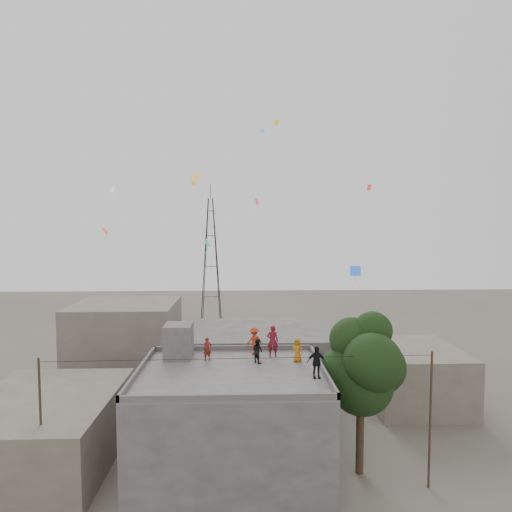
{
  "coord_description": "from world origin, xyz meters",
  "views": [
    {
      "loc": [
        0.6,
        -22.58,
        13.88
      ],
      "look_at": [
        1.39,
        1.83,
        12.21
      ],
      "focal_mm": 30.0,
      "sensor_mm": 36.0,
      "label": 1
    }
  ],
  "objects_px": {
    "person_red_adult": "(273,341)",
    "person_dark_adult": "(316,362)",
    "stair_head_box": "(179,341)",
    "tree": "(364,366)",
    "transmission_tower": "(211,260)"
  },
  "relations": [
    {
      "from": "person_red_adult",
      "to": "tree",
      "type": "bearing_deg",
      "value": 161.84
    },
    {
      "from": "transmission_tower",
      "to": "person_red_adult",
      "type": "relative_size",
      "value": 10.6
    },
    {
      "from": "transmission_tower",
      "to": "person_red_adult",
      "type": "xyz_separation_m",
      "value": [
        6.41,
        -37.42,
        -2.02
      ]
    },
    {
      "from": "stair_head_box",
      "to": "person_dark_adult",
      "type": "relative_size",
      "value": 1.21
    },
    {
      "from": "tree",
      "to": "person_red_adult",
      "type": "distance_m",
      "value": 5.42
    },
    {
      "from": "tree",
      "to": "person_dark_adult",
      "type": "xyz_separation_m",
      "value": [
        -2.97,
        -1.74,
        0.83
      ]
    },
    {
      "from": "transmission_tower",
      "to": "stair_head_box",
      "type": "bearing_deg",
      "value": -88.77
    },
    {
      "from": "stair_head_box",
      "to": "tree",
      "type": "height_order",
      "value": "tree"
    },
    {
      "from": "tree",
      "to": "person_red_adult",
      "type": "height_order",
      "value": "tree"
    },
    {
      "from": "stair_head_box",
      "to": "tree",
      "type": "bearing_deg",
      "value": -10.74
    },
    {
      "from": "transmission_tower",
      "to": "person_dark_adult",
      "type": "xyz_separation_m",
      "value": [
        8.4,
        -41.14,
        -2.14
      ]
    },
    {
      "from": "transmission_tower",
      "to": "person_dark_adult",
      "type": "height_order",
      "value": "transmission_tower"
    },
    {
      "from": "stair_head_box",
      "to": "person_red_adult",
      "type": "bearing_deg",
      "value": -0.18
    },
    {
      "from": "stair_head_box",
      "to": "tree",
      "type": "xyz_separation_m",
      "value": [
        10.57,
        -2.0,
        -1.0
      ]
    },
    {
      "from": "person_red_adult",
      "to": "person_dark_adult",
      "type": "bearing_deg",
      "value": 121.78
    }
  ]
}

